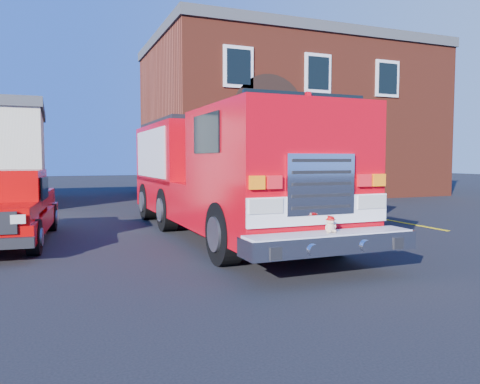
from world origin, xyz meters
name	(u,v)px	position (x,y,z in m)	size (l,w,h in m)	color
ground	(221,244)	(0.00, 0.00, 0.00)	(100.00, 100.00, 0.00)	black
parking_stripe_near	(410,224)	(6.50, 1.00, 0.00)	(0.12, 3.00, 0.01)	yellow
parking_stripe_mid	(352,214)	(6.50, 4.00, 0.00)	(0.12, 3.00, 0.01)	yellow
parking_stripe_far	(310,206)	(6.50, 7.00, 0.00)	(0.12, 3.00, 0.01)	yellow
fire_station	(287,120)	(8.99, 13.98, 4.25)	(15.20, 10.20, 8.45)	maroon
fire_engine	(221,172)	(0.49, 1.37, 1.65)	(3.03, 10.35, 3.18)	black
pickup_truck	(5,209)	(-4.68, 1.99, 0.82)	(2.38, 5.46, 1.74)	black
secondary_truck	(281,175)	(4.31, 5.39, 1.42)	(2.55, 8.02, 2.60)	black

